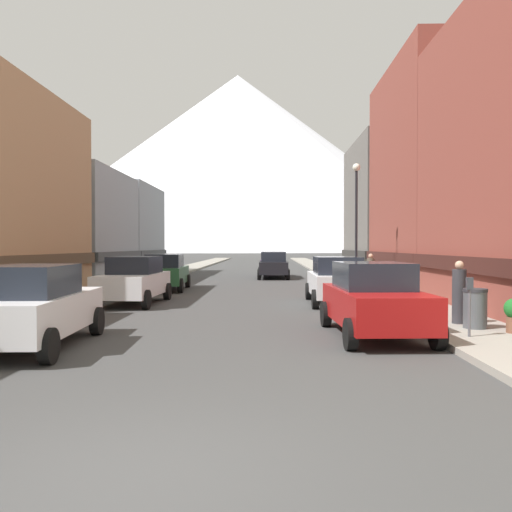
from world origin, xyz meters
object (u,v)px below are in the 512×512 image
object	(u,v)px
car_left_1	(134,280)
car_driving_1	(273,264)
car_right_1	(336,280)
parking_meter_near	(469,298)
car_right_0	(374,299)
streetlamp_right	(356,207)
pedestrian_2	(371,272)
car_left_0	(31,306)
car_left_2	(165,272)
trash_bin_right	(475,308)
car_driving_0	(273,265)
potted_plant_2	(39,286)
pedestrian_1	(459,295)
potted_plant_1	(45,289)

from	to	relation	value
car_left_1	car_driving_1	xyz separation A→B (m)	(5.40, 17.64, 0.00)
car_right_1	parking_meter_near	size ratio (longest dim) A/B	3.31
car_right_0	car_driving_1	xyz separation A→B (m)	(-2.20, 24.69, 0.00)
car_driving_1	streetlamp_right	world-z (taller)	streetlamp_right
car_driving_1	pedestrian_2	size ratio (longest dim) A/B	2.66
car_left_0	car_left_1	xyz separation A→B (m)	(-0.00, 8.72, 0.00)
car_right_0	car_left_0	bearing A→B (deg)	-167.63
car_left_2	trash_bin_right	xyz separation A→B (m)	(10.15, -12.90, -0.26)
car_left_2	parking_meter_near	distance (m)	17.05
car_right_1	pedestrian_2	size ratio (longest dim) A/B	2.67
car_right_0	pedestrian_2	distance (m)	13.50
car_driving_1	car_left_1	bearing A→B (deg)	-107.02
car_driving_0	pedestrian_2	xyz separation A→B (m)	(4.65, -9.52, 0.01)
car_left_2	car_left_1	bearing A→B (deg)	-90.01
car_left_1	car_right_1	xyz separation A→B (m)	(7.60, 0.09, 0.00)
car_driving_0	pedestrian_2	bearing A→B (deg)	-63.97
car_left_1	potted_plant_2	bearing A→B (deg)	-164.00
car_left_0	parking_meter_near	distance (m)	9.58
car_left_0	car_left_2	world-z (taller)	same
trash_bin_right	pedestrian_1	distance (m)	0.87
car_right_1	pedestrian_2	xyz separation A→B (m)	(2.45, 6.14, 0.01)
potted_plant_2	pedestrian_2	xyz separation A→B (m)	(13.25, 7.15, 0.18)
car_driving_0	pedestrian_2	size ratio (longest dim) A/B	2.66
car_right_1	pedestrian_1	bearing A→B (deg)	-67.60
car_right_0	car_driving_0	size ratio (longest dim) A/B	1.02
car_right_1	pedestrian_2	world-z (taller)	pedestrian_2
car_left_0	streetlamp_right	bearing A→B (deg)	56.47
potted_plant_1	pedestrian_2	world-z (taller)	pedestrian_2
car_left_1	car_right_0	size ratio (longest dim) A/B	1.00
car_left_0	car_driving_0	xyz separation A→B (m)	(5.40, 24.46, 0.00)
car_driving_0	car_driving_1	world-z (taller)	same
potted_plant_1	streetlamp_right	bearing A→B (deg)	23.97
car_right_1	potted_plant_1	bearing A→B (deg)	-177.39
car_right_0	pedestrian_2	bearing A→B (deg)	79.53
parking_meter_near	pedestrian_1	bearing A→B (deg)	76.32
car_right_1	streetlamp_right	xyz separation A→B (m)	(1.55, 5.00, 3.09)
car_driving_1	parking_meter_near	world-z (taller)	car_driving_1
parking_meter_near	pedestrian_2	distance (m)	14.15
potted_plant_1	car_left_1	bearing A→B (deg)	7.18
car_left_0	pedestrian_1	size ratio (longest dim) A/B	2.73
car_right_1	potted_plant_2	xyz separation A→B (m)	(-10.80, -1.01, -0.17)
streetlamp_right	car_right_1	bearing A→B (deg)	-107.23
car_left_1	trash_bin_right	size ratio (longest dim) A/B	4.55
car_driving_0	potted_plant_2	xyz separation A→B (m)	(-8.60, -16.66, -0.17)
potted_plant_1	car_left_2	bearing A→B (deg)	64.19
car_driving_1	parking_meter_near	bearing A→B (deg)	-80.77
car_left_0	parking_meter_near	bearing A→B (deg)	4.82
car_driving_0	streetlamp_right	bearing A→B (deg)	-70.62
car_driving_1	potted_plant_2	distance (m)	20.45
car_left_0	potted_plant_1	size ratio (longest dim) A/B	5.32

